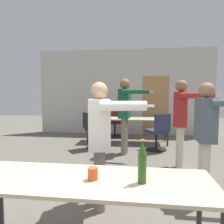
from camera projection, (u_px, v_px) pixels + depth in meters
The scene contains 12 objects.
back_wall at pixel (125, 92), 7.76m from camera, with size 6.18×0.12×3.00m.
conference_table_near at pixel (87, 186), 1.87m from camera, with size 2.15×0.71×0.72m.
conference_table_far at pixel (127, 120), 6.44m from camera, with size 2.38×0.75×0.72m.
person_left_plaid at pixel (206, 128), 3.05m from camera, with size 0.73×0.58×1.60m.
person_right_polo at pixel (182, 116), 4.16m from camera, with size 0.74×0.76×1.71m.
person_center_tall at pixel (125, 109), 5.17m from camera, with size 0.79×0.70×1.79m.
person_far_watching at pixel (100, 134), 2.73m from camera, with size 0.84×0.67×1.59m.
office_chair_side_rolled at pixel (158, 133), 5.50m from camera, with size 0.64×0.67×0.95m.
office_chair_mid_tucked at pixel (93, 132), 5.70m from camera, with size 0.68×0.67×0.96m.
office_chair_near_pushed at pixel (115, 123), 7.28m from camera, with size 0.60×0.64×0.95m.
beer_bottle at pixel (142, 163), 1.76m from camera, with size 0.07×0.07×0.36m.
drink_cup at pixel (93, 174), 1.84m from camera, with size 0.09×0.09×0.10m.
Camera 1 is at (0.58, -1.50, 1.45)m, focal length 35.00 mm.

